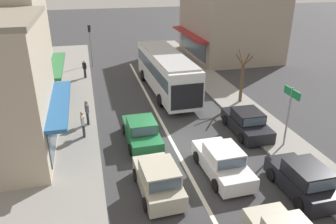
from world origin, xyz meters
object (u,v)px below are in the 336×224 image
at_px(city_bus, 166,70).
at_px(sedan_queue_far_back, 142,132).
at_px(street_tree_right, 242,79).
at_px(directional_road_sign, 290,104).
at_px(hatchback_behind_bus_mid, 158,179).
at_px(sedan_adjacent_lane_lead, 222,162).
at_px(pedestrian_browsing_midblock, 87,111).
at_px(traffic_light_downstreet, 90,39).
at_px(pedestrian_far_walker, 85,68).
at_px(pedestrian_with_handbag_near, 83,123).
at_px(parked_sedan_kerb_second, 246,123).
at_px(parked_hatchback_kerb_front, 303,180).

relative_size(city_bus, sedan_queue_far_back, 2.58).
bearing_deg(street_tree_right, directional_road_sign, -94.00).
relative_size(city_bus, hatchback_behind_bus_mid, 2.90).
height_order(sedan_adjacent_lane_lead, pedestrian_browsing_midblock, pedestrian_browsing_midblock).
distance_m(traffic_light_downstreet, pedestrian_browsing_midblock, 14.43).
distance_m(directional_road_sign, street_tree_right, 6.80).
distance_m(sedan_queue_far_back, pedestrian_browsing_midblock, 4.22).
bearing_deg(hatchback_behind_bus_mid, traffic_light_downstreet, 95.47).
xyz_separation_m(street_tree_right, pedestrian_far_walker, (-11.28, 8.73, -0.81)).
xyz_separation_m(directional_road_sign, pedestrian_browsing_midblock, (-10.82, 5.45, -1.61)).
height_order(hatchback_behind_bus_mid, pedestrian_far_walker, pedestrian_far_walker).
bearing_deg(street_tree_right, hatchback_behind_bus_mid, -132.65).
relative_size(hatchback_behind_bus_mid, pedestrian_browsing_midblock, 2.31).
bearing_deg(sedan_adjacent_lane_lead, city_bus, 89.54).
bearing_deg(traffic_light_downstreet, pedestrian_with_handbag_near, -93.85).
distance_m(street_tree_right, pedestrian_far_walker, 14.28).
bearing_deg(city_bus, directional_road_sign, -67.24).
relative_size(parked_sedan_kerb_second, directional_road_sign, 1.18).
bearing_deg(pedestrian_with_handbag_near, pedestrian_browsing_midblock, 80.82).
relative_size(city_bus, parked_hatchback_kerb_front, 2.94).
relative_size(traffic_light_downstreet, pedestrian_with_handbag_near, 2.58).
xyz_separation_m(hatchback_behind_bus_mid, directional_road_sign, (7.90, 2.35, 1.97)).
relative_size(parked_sedan_kerb_second, street_tree_right, 1.05).
bearing_deg(parked_sedan_kerb_second, street_tree_right, 68.76).
distance_m(city_bus, directional_road_sign, 11.39).
bearing_deg(parked_hatchback_kerb_front, sedan_adjacent_lane_lead, 141.58).
distance_m(directional_road_sign, pedestrian_browsing_midblock, 12.22).
relative_size(sedan_adjacent_lane_lead, parked_hatchback_kerb_front, 1.14).
relative_size(city_bus, pedestrian_with_handbag_near, 6.70).
relative_size(sedan_adjacent_lane_lead, directional_road_sign, 1.18).
bearing_deg(traffic_light_downstreet, pedestrian_browsing_midblock, -93.21).
relative_size(directional_road_sign, pedestrian_with_handbag_near, 2.21).
distance_m(sedan_adjacent_lane_lead, traffic_light_downstreet, 22.18).
xyz_separation_m(parked_sedan_kerb_second, pedestrian_with_handbag_near, (-9.79, 1.59, 0.40)).
bearing_deg(hatchback_behind_bus_mid, pedestrian_browsing_midblock, 110.52).
xyz_separation_m(sedan_queue_far_back, directional_road_sign, (7.81, -2.52, 2.01)).
height_order(directional_road_sign, pedestrian_far_walker, directional_road_sign).
xyz_separation_m(sedan_adjacent_lane_lead, street_tree_right, (4.96, 8.37, 1.22)).
relative_size(city_bus, street_tree_right, 2.71).
height_order(parked_sedan_kerb_second, pedestrian_far_walker, pedestrian_far_walker).
distance_m(hatchback_behind_bus_mid, directional_road_sign, 8.47).
relative_size(hatchback_behind_bus_mid, directional_road_sign, 1.04).
height_order(city_bus, pedestrian_far_walker, city_bus).
bearing_deg(hatchback_behind_bus_mid, street_tree_right, 47.35).
relative_size(parked_hatchback_kerb_front, pedestrian_far_walker, 2.28).
distance_m(street_tree_right, pedestrian_browsing_midblock, 11.39).
height_order(city_bus, parked_sedan_kerb_second, city_bus).
height_order(city_bus, sedan_adjacent_lane_lead, city_bus).
height_order(hatchback_behind_bus_mid, street_tree_right, street_tree_right).
distance_m(hatchback_behind_bus_mid, parked_hatchback_kerb_front, 6.51).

